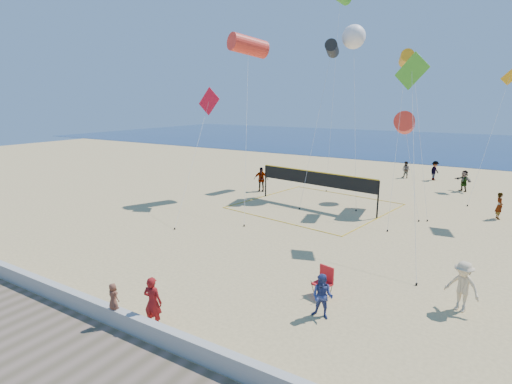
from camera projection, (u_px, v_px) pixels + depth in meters
The scene contains 23 objects.
ground at pixel (233, 305), 14.01m from camera, with size 120.00×120.00×0.00m, color tan.
ocean at pixel (448, 144), 65.49m from camera, with size 140.00×50.00×0.03m, color navy.
seawall at pixel (173, 340), 11.45m from camera, with size 32.00×0.30×0.60m, color #AFB0AB.
woman at pixel (153, 302), 12.50m from camera, with size 0.62×0.41×1.70m, color maroon.
toddler at pixel (113, 296), 12.51m from camera, with size 0.42×0.27×0.85m, color brown.
bystander_a at pixel (322, 296), 13.06m from camera, with size 0.74×0.57×1.52m, color navy.
bystander_b at pixel (462, 286), 13.48m from camera, with size 1.15×0.66×1.78m, color beige.
far_person_0 at pixel (261, 179), 31.39m from camera, with size 1.13×0.47×1.93m, color gray.
far_person_1 at pixel (464, 181), 31.40m from camera, with size 1.56×0.50×1.68m, color gray.
far_person_2 at pixel (499, 206), 24.05m from camera, with size 0.60×0.39×1.64m, color gray.
far_person_3 at pixel (406, 170), 36.78m from camera, with size 0.75×0.59×1.55m, color gray.
far_person_4 at pixel (435, 171), 35.76m from camera, with size 1.13×0.65×1.74m, color gray.
camp_chair at pixel (324, 279), 14.57m from camera, with size 0.73×0.85×1.25m.
volleyball_net at pixel (316, 182), 26.77m from camera, with size 10.29×10.17×2.40m.
kite_0 at pixel (248, 46), 28.01m from camera, with size 5.17×8.40×11.59m.
kite_1 at pixel (332, 49), 28.57m from camera, with size 1.42×6.52×11.22m.
kite_2 at pixel (406, 59), 24.77m from camera, with size 1.57×6.58×10.08m.
kite_3 at pixel (208, 106), 26.38m from camera, with size 2.97×6.10×7.89m.
kite_4 at pixel (412, 80), 18.80m from camera, with size 2.76×5.59×9.26m.
kite_6 at pixel (354, 37), 28.49m from camera, with size 3.26×5.64×12.29m.
kite_7 at pixel (413, 62), 28.10m from camera, with size 3.42×6.86×10.27m.
kite_9 at pixel (507, 87), 30.83m from camera, with size 2.12×8.37×9.48m.
kite_10 at pixel (405, 123), 25.45m from camera, with size 2.68×4.16×6.42m.
Camera 1 is at (7.38, -10.44, 7.02)m, focal length 28.00 mm.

